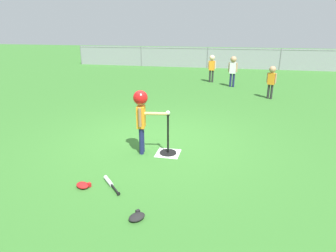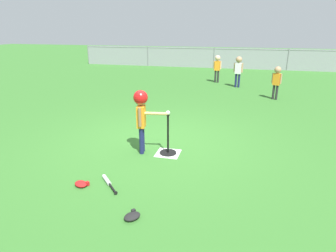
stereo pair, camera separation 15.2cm
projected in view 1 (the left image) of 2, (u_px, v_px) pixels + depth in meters
ground_plane at (158, 141)px, 6.07m from camera, size 60.00×60.00×0.00m
home_plate at (168, 153)px, 5.48m from camera, size 0.44×0.44×0.01m
batting_tee at (168, 147)px, 5.44m from camera, size 0.32×0.32×0.77m
baseball_on_tee at (168, 113)px, 5.22m from camera, size 0.07×0.07×0.07m
batter_child at (141, 109)px, 5.23m from camera, size 0.64×0.34×1.21m
fielder_near_right at (212, 65)px, 12.27m from camera, size 0.34×0.23×1.15m
fielder_deep_center at (272, 78)px, 9.42m from camera, size 0.30×0.21×1.08m
fielder_deep_right at (233, 67)px, 11.29m from camera, size 0.35×0.24×1.20m
spare_bat_silver at (110, 183)px, 4.39m from camera, size 0.43×0.46×0.06m
glove_by_plate at (137, 217)px, 3.60m from camera, size 0.26×0.27×0.07m
glove_near_bats at (83, 185)px, 4.31m from camera, size 0.27×0.24×0.07m
outfield_fence at (207, 57)px, 16.67m from camera, size 16.06×0.06×1.15m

